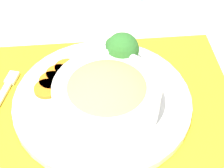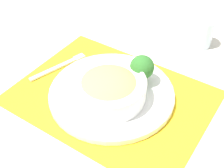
# 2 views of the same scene
# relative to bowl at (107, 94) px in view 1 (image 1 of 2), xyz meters

# --- Properties ---
(ground_plane) EXTENTS (4.00, 4.00, 0.00)m
(ground_plane) POSITION_rel_bowl_xyz_m (-0.01, 0.02, -0.05)
(ground_plane) COLOR beige
(placemat) EXTENTS (0.53, 0.41, 0.00)m
(placemat) POSITION_rel_bowl_xyz_m (-0.01, 0.02, -0.05)
(placemat) COLOR yellow
(placemat) RESTS_ON ground_plane
(plate) EXTENTS (0.33, 0.33, 0.02)m
(plate) POSITION_rel_bowl_xyz_m (-0.01, 0.02, -0.04)
(plate) COLOR white
(plate) RESTS_ON placemat
(bowl) EXTENTS (0.19, 0.19, 0.07)m
(bowl) POSITION_rel_bowl_xyz_m (0.00, 0.00, 0.00)
(bowl) COLOR white
(bowl) RESTS_ON plate
(broccoli_floret) EXTENTS (0.06, 0.06, 0.08)m
(broccoli_floret) POSITION_rel_bowl_xyz_m (0.03, 0.10, 0.01)
(broccoli_floret) COLOR #84AD5B
(broccoli_floret) RESTS_ON plate
(carrot_slice_near) EXTENTS (0.05, 0.05, 0.01)m
(carrot_slice_near) POSITION_rel_bowl_xyz_m (-0.08, 0.10, -0.03)
(carrot_slice_near) COLOR orange
(carrot_slice_near) RESTS_ON plate
(carrot_slice_middle) EXTENTS (0.05, 0.05, 0.01)m
(carrot_slice_middle) POSITION_rel_bowl_xyz_m (-0.09, 0.08, -0.03)
(carrot_slice_middle) COLOR orange
(carrot_slice_middle) RESTS_ON plate
(carrot_slice_far) EXTENTS (0.05, 0.05, 0.01)m
(carrot_slice_far) POSITION_rel_bowl_xyz_m (-0.10, 0.07, -0.03)
(carrot_slice_far) COLOR orange
(carrot_slice_far) RESTS_ON plate
(carrot_slice_extra) EXTENTS (0.05, 0.05, 0.01)m
(carrot_slice_extra) POSITION_rel_bowl_xyz_m (-0.11, 0.04, -0.03)
(carrot_slice_extra) COLOR orange
(carrot_slice_extra) RESTS_ON plate
(fork) EXTENTS (0.06, 0.18, 0.01)m
(fork) POSITION_rel_bowl_xyz_m (-0.20, 0.04, -0.05)
(fork) COLOR silver
(fork) RESTS_ON placemat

